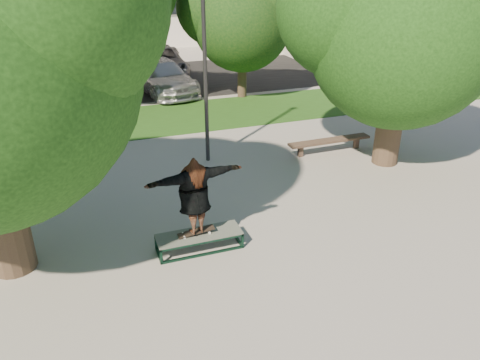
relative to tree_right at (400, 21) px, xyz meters
name	(u,v)px	position (x,y,z in m)	size (l,w,h in m)	color
ground	(229,253)	(-5.92, -3.08, -4.09)	(120.00, 120.00, 0.00)	gray
grass_strip	(175,117)	(-4.92, 6.42, -4.08)	(30.00, 4.00, 0.02)	#224914
asphalt_strip	(127,82)	(-5.92, 12.92, -4.09)	(40.00, 8.00, 0.01)	black
tree_right	(400,21)	(0.00, 0.00, 0.00)	(6.24, 5.33, 6.51)	#38281E
bg_tree_mid	(102,4)	(-6.99, 8.99, -0.08)	(5.76, 4.92, 6.24)	#38281E
bg_tree_right	(240,15)	(-1.48, 8.48, -0.60)	(5.04, 4.31, 5.43)	#38281E
lamppost	(205,56)	(-4.92, 1.92, -0.94)	(0.25, 0.15, 6.11)	#2D2D30
grind_box	(199,241)	(-6.46, -2.70, -3.90)	(1.80, 0.60, 0.38)	black
skater_rig	(194,196)	(-6.52, -2.70, -2.81)	(2.12, 0.83, 1.75)	white
bench	(329,142)	(-1.09, 1.23, -3.74)	(2.79, 0.42, 0.43)	#4B392D
car_dark	(14,79)	(-10.92, 11.82, -3.29)	(1.71, 4.89, 1.61)	black
car_grey	(159,62)	(-4.16, 13.42, -3.31)	(2.59, 5.62, 1.56)	#525256
car_silver_b	(161,76)	(-4.62, 10.42, -3.37)	(2.04, 5.02, 1.46)	#BCBBC1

